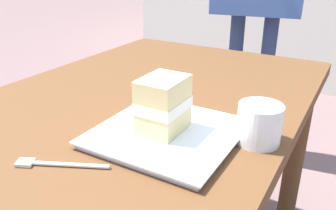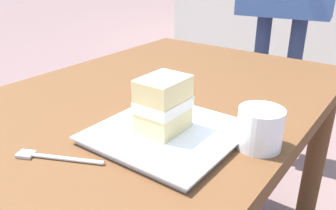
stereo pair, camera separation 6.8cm
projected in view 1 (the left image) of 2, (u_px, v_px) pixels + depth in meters
The scene contains 5 objects.
patio_table at pixel (96, 162), 0.80m from camera, with size 1.58×0.79×0.71m.
dessert_plate at pixel (168, 133), 0.71m from camera, with size 0.28×0.28×0.02m.
cake_slice at pixel (163, 105), 0.69m from camera, with size 0.10×0.09×0.11m.
dessert_fork at pixel (56, 164), 0.61m from camera, with size 0.09×0.16×0.01m.
coffee_cup at pixel (259, 123), 0.68m from camera, with size 0.09×0.09×0.08m.
Camera 1 is at (0.50, 0.49, 1.06)m, focal length 36.79 mm.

